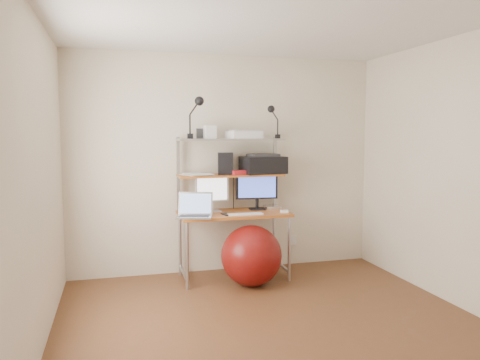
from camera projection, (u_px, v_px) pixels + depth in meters
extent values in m
plane|color=brown|center=(277.00, 330.00, 3.84)|extent=(3.60, 3.60, 0.00)
plane|color=silver|center=(280.00, 17.00, 3.59)|extent=(3.60, 3.60, 0.00)
plane|color=beige|center=(226.00, 164.00, 5.45)|extent=(3.60, 0.00, 3.60)
plane|color=beige|center=(422.00, 218.00, 1.99)|extent=(3.60, 0.00, 3.60)
plane|color=beige|center=(34.00, 185.00, 3.25)|extent=(0.00, 3.60, 3.60)
plane|color=beige|center=(468.00, 173.00, 4.19)|extent=(0.00, 3.60, 3.60)
cube|color=#AA5F21|center=(234.00, 214.00, 5.15)|extent=(1.20, 0.60, 0.03)
cylinder|color=#AAA9AE|center=(187.00, 256.00, 4.80)|extent=(0.04, 0.04, 0.71)
cylinder|color=#AAA9AE|center=(180.00, 244.00, 5.29)|extent=(0.04, 0.04, 0.71)
cylinder|color=#AAA9AE|center=(289.00, 249.00, 5.09)|extent=(0.04, 0.04, 0.71)
cylinder|color=#AAA9AE|center=(274.00, 239.00, 5.59)|extent=(0.04, 0.04, 0.71)
cube|color=#AAA9AE|center=(178.00, 175.00, 5.21)|extent=(0.03, 0.04, 0.84)
cube|color=#AAA9AE|center=(275.00, 172.00, 5.51)|extent=(0.03, 0.04, 0.84)
cube|color=#AA5F21|center=(231.00, 175.00, 5.24)|extent=(1.18, 0.34, 0.02)
cube|color=#AAA9AE|center=(231.00, 139.00, 5.20)|extent=(1.18, 0.34, 0.02)
cube|color=white|center=(294.00, 240.00, 5.75)|extent=(0.08, 0.01, 0.12)
cube|color=silver|center=(213.00, 211.00, 5.18)|extent=(0.20, 0.16, 0.01)
cylinder|color=silver|center=(212.00, 206.00, 5.20)|extent=(0.03, 0.03, 0.10)
cube|color=silver|center=(212.00, 189.00, 5.18)|extent=(0.39, 0.09, 0.29)
plane|color=silver|center=(212.00, 189.00, 5.16)|extent=(0.35, 0.06, 0.35)
cube|color=black|center=(257.00, 209.00, 5.34)|extent=(0.19, 0.15, 0.01)
cylinder|color=black|center=(257.00, 203.00, 5.36)|extent=(0.03, 0.03, 0.11)
cube|color=black|center=(257.00, 186.00, 5.34)|extent=(0.48, 0.08, 0.29)
plane|color=blue|center=(257.00, 187.00, 5.32)|extent=(0.43, 0.05, 0.43)
cube|color=silver|center=(195.00, 217.00, 4.84)|extent=(0.42, 0.35, 0.02)
cube|color=#2C2C2F|center=(195.00, 216.00, 4.84)|extent=(0.34, 0.24, 0.00)
cube|color=silver|center=(196.00, 203.00, 4.96)|extent=(0.37, 0.18, 0.23)
plane|color=#7794C6|center=(196.00, 203.00, 4.96)|extent=(0.34, 0.18, 0.32)
cube|color=white|center=(245.00, 214.00, 5.01)|extent=(0.38, 0.12, 0.01)
cube|color=white|center=(284.00, 211.00, 5.15)|extent=(0.10, 0.08, 0.02)
cube|color=silver|center=(272.00, 207.00, 5.41)|extent=(0.19, 0.19, 0.03)
cube|color=black|center=(226.00, 214.00, 5.00)|extent=(0.10, 0.15, 0.01)
cube|color=black|center=(263.00, 165.00, 5.33)|extent=(0.51, 0.38, 0.19)
cube|color=#2C2C2F|center=(263.00, 155.00, 5.32)|extent=(0.35, 0.27, 0.03)
cube|color=black|center=(225.00, 163.00, 5.22)|extent=(0.19, 0.19, 0.24)
cube|color=red|center=(239.00, 172.00, 5.20)|extent=(0.19, 0.15, 0.05)
cube|color=white|center=(244.00, 135.00, 5.22)|extent=(0.40, 0.30, 0.08)
cube|color=silver|center=(244.00, 130.00, 5.21)|extent=(0.33, 0.23, 0.01)
cube|color=white|center=(210.00, 132.00, 5.10)|extent=(0.14, 0.12, 0.14)
cube|color=#2C2C2F|center=(202.00, 133.00, 5.16)|extent=(0.12, 0.12, 0.11)
cube|color=black|center=(190.00, 136.00, 4.98)|extent=(0.06, 0.07, 0.06)
cylinder|color=black|center=(190.00, 124.00, 4.96)|extent=(0.02, 0.02, 0.20)
sphere|color=black|center=(199.00, 101.00, 4.96)|extent=(0.10, 0.10, 0.10)
cube|color=black|center=(278.00, 136.00, 5.30)|extent=(0.05, 0.05, 0.05)
cylinder|color=black|center=(278.00, 127.00, 5.29)|extent=(0.01, 0.01, 0.16)
sphere|color=black|center=(271.00, 109.00, 5.23)|extent=(0.08, 0.08, 0.08)
sphere|color=maroon|center=(251.00, 256.00, 4.93)|extent=(0.64, 0.64, 0.64)
cube|color=white|center=(194.00, 175.00, 5.15)|extent=(0.30, 0.34, 0.00)
cube|color=white|center=(193.00, 174.00, 5.17)|extent=(0.22, 0.28, 0.00)
cube|color=white|center=(202.00, 174.00, 5.13)|extent=(0.21, 0.28, 0.00)
cube|color=white|center=(197.00, 174.00, 5.13)|extent=(0.29, 0.33, 0.00)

